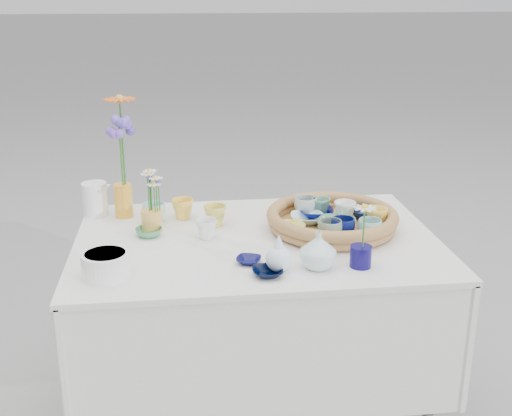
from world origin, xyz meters
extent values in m
imported|color=#010752|center=(0.24, 0.15, 0.80)|extent=(0.14, 0.14, 0.03)
imported|color=#091136|center=(0.42, 0.11, 0.80)|extent=(0.12, 0.12, 0.03)
imported|color=#F7D555|center=(0.43, 0.00, 0.82)|extent=(0.10, 0.10, 0.07)
imported|color=#3E795D|center=(0.29, 0.01, 0.80)|extent=(0.18, 0.18, 0.03)
imported|color=gray|center=(0.24, -0.08, 0.82)|extent=(0.10, 0.10, 0.07)
imported|color=silver|center=(0.20, 0.09, 0.80)|extent=(0.13, 0.13, 0.03)
imported|color=#B2C3BB|center=(0.21, 0.17, 0.82)|extent=(0.10, 0.10, 0.07)
imported|color=white|center=(0.34, 0.08, 0.82)|extent=(0.09, 0.09, 0.07)
imported|color=#8BB4FB|center=(0.40, 0.20, 0.79)|extent=(0.08, 0.08, 0.02)
imported|color=#091154|center=(0.29, -0.06, 0.82)|extent=(0.11, 0.11, 0.07)
imported|color=#F8FB75|center=(0.12, -0.01, 0.80)|extent=(0.12, 0.12, 0.03)
imported|color=#8CC2C0|center=(0.38, -0.09, 0.82)|extent=(0.09, 0.09, 0.07)
imported|color=#5F987B|center=(0.26, 0.16, 0.82)|extent=(0.09, 0.09, 0.07)
imported|color=yellow|center=(-0.25, 0.23, 0.80)|extent=(0.09, 0.09, 0.08)
imported|color=#DCCD51|center=(-0.14, 0.14, 0.80)|extent=(0.11, 0.11, 0.08)
imported|color=#418D60|center=(-0.38, 0.07, 0.78)|extent=(0.11, 0.11, 0.03)
imported|color=white|center=(-0.17, 0.02, 0.80)|extent=(0.09, 0.09, 0.07)
imported|color=#0C0E49|center=(-0.05, -0.21, 0.77)|extent=(0.10, 0.10, 0.02)
imported|color=#AADAD1|center=(-0.36, 0.22, 0.80)|extent=(0.09, 0.09, 0.07)
imported|color=black|center=(0.00, -0.31, 0.78)|extent=(0.10, 0.10, 0.02)
imported|color=silver|center=(0.16, -0.27, 0.83)|extent=(0.15, 0.15, 0.12)
cylinder|color=#0D074C|center=(0.29, -0.28, 0.80)|extent=(0.08, 0.08, 0.07)
cylinder|color=#FFAE2E|center=(-0.48, 0.29, 0.83)|extent=(0.08, 0.08, 0.13)
cylinder|color=#EDAD4D|center=(-0.37, 0.11, 0.81)|extent=(0.09, 0.09, 0.08)
camera|label=1|loc=(-0.26, -2.07, 1.60)|focal=45.00mm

